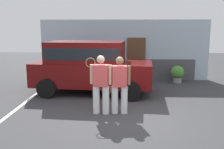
# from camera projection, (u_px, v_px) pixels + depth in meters

# --- Properties ---
(ground_plane) EXTENTS (40.00, 40.00, 0.00)m
(ground_plane) POSITION_uv_depth(u_px,v_px,m) (125.00, 118.00, 7.41)
(ground_plane) COLOR #38383A
(parking_stripe_0) EXTENTS (0.12, 4.40, 0.01)m
(parking_stripe_0) POSITION_uv_depth(u_px,v_px,m) (27.00, 101.00, 9.02)
(parking_stripe_0) COLOR silver
(parking_stripe_0) RESTS_ON ground_plane
(house_frontage) EXTENTS (8.30, 0.40, 2.97)m
(house_frontage) POSITION_uv_depth(u_px,v_px,m) (124.00, 52.00, 12.77)
(house_frontage) COLOR silver
(house_frontage) RESTS_ON ground_plane
(parked_suv) EXTENTS (4.75, 2.48, 2.05)m
(parked_suv) POSITION_uv_depth(u_px,v_px,m) (90.00, 65.00, 10.03)
(parked_suv) COLOR #590C0C
(parked_suv) RESTS_ON ground_plane
(tennis_player_man) EXTENTS (0.79, 0.32, 1.77)m
(tennis_player_man) POSITION_uv_depth(u_px,v_px,m) (101.00, 84.00, 7.60)
(tennis_player_man) COLOR white
(tennis_player_man) RESTS_ON ground_plane
(tennis_player_woman) EXTENTS (0.90, 0.27, 1.73)m
(tennis_player_woman) POSITION_uv_depth(u_px,v_px,m) (119.00, 85.00, 7.63)
(tennis_player_woman) COLOR white
(tennis_player_woman) RESTS_ON ground_plane
(potted_plant_by_porch) EXTENTS (0.62, 0.62, 0.82)m
(potted_plant_by_porch) POSITION_uv_depth(u_px,v_px,m) (177.00, 73.00, 12.05)
(potted_plant_by_porch) COLOR gray
(potted_plant_by_porch) RESTS_ON ground_plane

